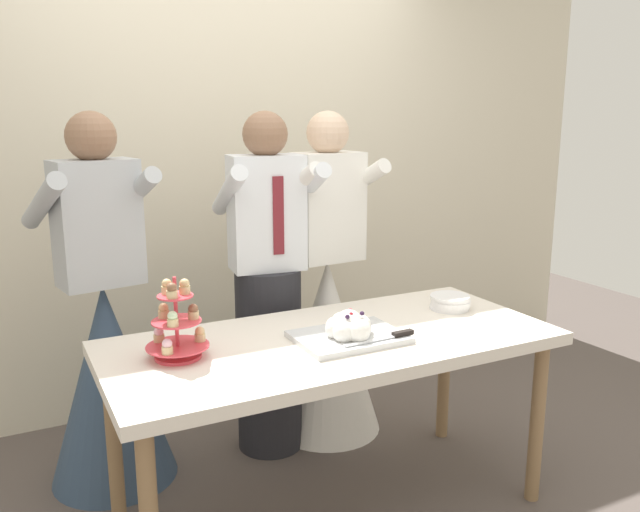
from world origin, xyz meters
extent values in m
plane|color=#564C47|center=(0.00, 0.00, 0.00)|extent=(8.00, 8.00, 0.00)
cube|color=beige|center=(0.00, 1.39, 1.45)|extent=(5.20, 0.10, 2.90)
cube|color=silver|center=(0.00, 0.00, 0.75)|extent=(1.80, 0.80, 0.05)
cylinder|color=olive|center=(0.82, -0.32, 0.36)|extent=(0.06, 0.06, 0.72)
cylinder|color=olive|center=(-0.82, 0.32, 0.36)|extent=(0.06, 0.06, 0.72)
cylinder|color=olive|center=(0.82, 0.32, 0.36)|extent=(0.06, 0.06, 0.72)
cylinder|color=#D83F4C|center=(-0.61, 0.06, 0.78)|extent=(0.17, 0.17, 0.01)
cylinder|color=#D83F4C|center=(-0.61, 0.06, 0.93)|extent=(0.01, 0.01, 0.31)
cylinder|color=#D83F4C|center=(-0.61, 0.06, 0.82)|extent=(0.23, 0.23, 0.01)
cylinder|color=#D1B784|center=(-0.52, 0.07, 0.84)|extent=(0.04, 0.04, 0.03)
sphere|color=#D6B27A|center=(-0.52, 0.07, 0.86)|extent=(0.04, 0.04, 0.04)
cylinder|color=#D1B784|center=(-0.66, 0.13, 0.84)|extent=(0.04, 0.04, 0.03)
sphere|color=#EAB7C6|center=(-0.66, 0.13, 0.86)|extent=(0.04, 0.04, 0.04)
cylinder|color=#D1B784|center=(-0.66, -0.01, 0.84)|extent=(0.04, 0.04, 0.03)
sphere|color=#EAB7C6|center=(-0.66, -0.01, 0.86)|extent=(0.04, 0.04, 0.04)
cylinder|color=#D83F4C|center=(-0.61, 0.06, 0.92)|extent=(0.18, 0.18, 0.01)
cylinder|color=#D1B784|center=(-0.55, 0.05, 0.93)|extent=(0.04, 0.04, 0.03)
sphere|color=brown|center=(-0.55, 0.05, 0.96)|extent=(0.04, 0.04, 0.04)
cylinder|color=#D1B784|center=(-0.64, 0.11, 0.93)|extent=(0.04, 0.04, 0.03)
sphere|color=#D6B27A|center=(-0.64, 0.11, 0.96)|extent=(0.04, 0.04, 0.04)
cylinder|color=#D1B784|center=(-0.64, 0.00, 0.93)|extent=(0.04, 0.04, 0.03)
sphere|color=beige|center=(-0.64, 0.00, 0.96)|extent=(0.04, 0.04, 0.04)
cylinder|color=#D83F4C|center=(-0.61, 0.06, 1.01)|extent=(0.13, 0.13, 0.01)
cylinder|color=#D1B784|center=(-0.57, 0.06, 1.03)|extent=(0.04, 0.04, 0.03)
sphere|color=#D6B27A|center=(-0.57, 0.06, 1.05)|extent=(0.04, 0.04, 0.04)
cylinder|color=#D1B784|center=(-0.63, 0.09, 1.03)|extent=(0.04, 0.04, 0.03)
sphere|color=#D6B27A|center=(-0.63, 0.09, 1.05)|extent=(0.04, 0.04, 0.04)
cylinder|color=#D1B784|center=(-0.63, 0.03, 1.03)|extent=(0.04, 0.04, 0.03)
sphere|color=brown|center=(-0.63, 0.03, 1.05)|extent=(0.04, 0.04, 0.04)
cube|color=silver|center=(0.04, -0.06, 0.79)|extent=(0.42, 0.31, 0.02)
sphere|color=white|center=(0.09, -0.06, 0.83)|extent=(0.08, 0.08, 0.08)
sphere|color=white|center=(0.08, -0.02, 0.82)|extent=(0.07, 0.07, 0.07)
sphere|color=white|center=(0.04, 0.00, 0.83)|extent=(0.09, 0.09, 0.09)
sphere|color=white|center=(0.00, -0.02, 0.83)|extent=(0.08, 0.08, 0.08)
sphere|color=white|center=(-0.02, -0.06, 0.83)|extent=(0.09, 0.09, 0.09)
sphere|color=white|center=(-0.01, -0.11, 0.83)|extent=(0.09, 0.09, 0.09)
sphere|color=white|center=(0.04, -0.13, 0.83)|extent=(0.09, 0.09, 0.09)
sphere|color=white|center=(0.08, -0.10, 0.83)|extent=(0.08, 0.08, 0.08)
sphere|color=white|center=(0.04, -0.06, 0.84)|extent=(0.11, 0.11, 0.11)
sphere|color=#DB474C|center=(0.07, -0.02, 0.88)|extent=(0.02, 0.02, 0.02)
sphere|color=#B21923|center=(0.04, -0.08, 0.89)|extent=(0.02, 0.02, 0.02)
sphere|color=#2D1938|center=(0.09, -0.08, 0.88)|extent=(0.02, 0.02, 0.02)
sphere|color=#2D1938|center=(0.01, -0.10, 0.89)|extent=(0.02, 0.02, 0.02)
cube|color=silver|center=(0.07, -0.18, 0.80)|extent=(0.23, 0.03, 0.00)
cube|color=black|center=(0.22, -0.17, 0.81)|extent=(0.09, 0.03, 0.02)
cylinder|color=white|center=(0.65, 0.09, 0.78)|extent=(0.18, 0.18, 0.01)
cylinder|color=white|center=(0.66, 0.09, 0.79)|extent=(0.18, 0.18, 0.01)
cylinder|color=white|center=(0.66, 0.09, 0.80)|extent=(0.18, 0.18, 0.01)
cylinder|color=white|center=(0.66, 0.09, 0.81)|extent=(0.18, 0.18, 0.01)
cylinder|color=white|center=(0.66, 0.09, 0.82)|extent=(0.18, 0.18, 0.01)
cylinder|color=white|center=(0.65, 0.09, 0.84)|extent=(0.18, 0.18, 0.01)
cylinder|color=#232328|center=(-0.01, 0.64, 0.46)|extent=(0.32, 0.32, 0.92)
cube|color=white|center=(-0.01, 0.64, 1.19)|extent=(0.36, 0.24, 0.54)
sphere|color=#8C664C|center=(-0.01, 0.64, 1.55)|extent=(0.21, 0.21, 0.21)
cylinder|color=white|center=(-0.19, 0.66, 1.30)|extent=(0.13, 0.49, 0.28)
cylinder|color=white|center=(0.19, 0.61, 1.30)|extent=(0.13, 0.49, 0.28)
cube|color=maroon|center=(0.00, 0.53, 1.19)|extent=(0.05, 0.02, 0.36)
cone|color=white|center=(0.33, 0.67, 0.46)|extent=(0.56, 0.56, 0.92)
cube|color=white|center=(0.33, 0.67, 1.19)|extent=(0.36, 0.23, 0.54)
sphere|color=beige|center=(0.33, 0.67, 1.55)|extent=(0.21, 0.21, 0.21)
cylinder|color=white|center=(0.13, 0.66, 1.30)|extent=(0.12, 0.49, 0.28)
cylinder|color=white|center=(0.51, 0.69, 1.30)|extent=(0.12, 0.49, 0.28)
cone|color=#334760|center=(-0.77, 0.69, 0.46)|extent=(0.56, 0.56, 0.92)
cube|color=#B2B7BC|center=(-0.77, 0.69, 1.19)|extent=(0.37, 0.26, 0.54)
sphere|color=#8C664C|center=(-0.77, 0.69, 1.55)|extent=(0.21, 0.21, 0.21)
cylinder|color=#B2B7BC|center=(-0.98, 0.66, 1.30)|extent=(0.16, 0.49, 0.28)
cylinder|color=#B2B7BC|center=(-0.60, 0.73, 1.30)|extent=(0.16, 0.49, 0.28)
camera|label=1|loc=(-1.16, -2.18, 1.66)|focal=36.62mm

